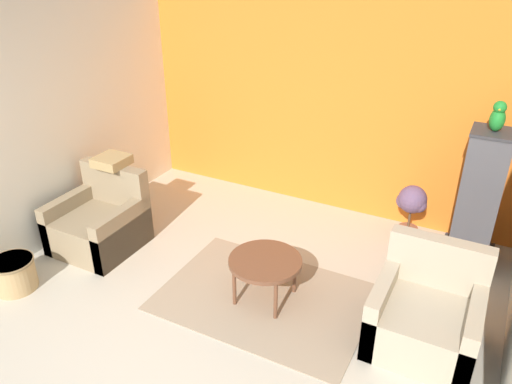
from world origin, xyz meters
name	(u,v)px	position (x,y,z in m)	size (l,w,h in m)	color
wall_back_accent	(325,100)	(0.00, 3.50, 1.35)	(4.72, 0.06, 2.70)	orange
wall_left	(65,113)	(-2.33, 1.73, 1.35)	(0.06, 3.47, 2.70)	silver
area_rug	(265,298)	(0.24, 1.45, 0.01)	(1.93, 1.37, 0.01)	gray
coffee_table	(265,263)	(0.24, 1.45, 0.40)	(0.67, 0.67, 0.45)	brown
armchair_left	(100,224)	(-1.76, 1.45, 0.27)	(0.83, 0.82, 0.85)	#8E7A5B
armchair_right	(426,316)	(1.67, 1.56, 0.27)	(0.83, 0.82, 0.85)	tan
birdcage	(478,201)	(1.84, 3.06, 0.68)	(0.51, 0.51, 1.43)	#353539
parrot	(498,117)	(1.84, 3.06, 1.56)	(0.14, 0.25, 0.30)	#1E842D
potted_plant	(411,207)	(1.21, 3.03, 0.45)	(0.33, 0.30, 0.70)	brown
wicker_basket	(14,273)	(-1.97, 0.48, 0.17)	(0.41, 0.41, 0.32)	tan
throw_pillow	(112,161)	(-1.76, 1.75, 0.90)	(0.33, 0.33, 0.10)	tan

